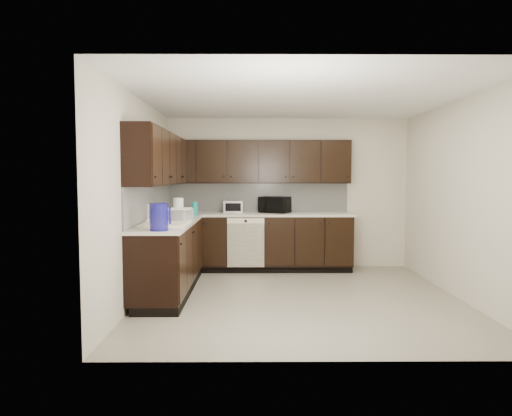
{
  "coord_description": "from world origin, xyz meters",
  "views": [
    {
      "loc": [
        -0.59,
        -5.68,
        1.54
      ],
      "look_at": [
        -0.55,
        0.6,
        1.1
      ],
      "focal_mm": 32.0,
      "sensor_mm": 36.0,
      "label": 1
    }
  ],
  "objects_px": {
    "sink": "(166,229)",
    "toaster_oven": "(233,207)",
    "storage_bin": "(174,215)",
    "blue_pitcher": "(159,217)",
    "microwave": "(275,205)"
  },
  "relations": [
    {
      "from": "sink",
      "to": "toaster_oven",
      "type": "relative_size",
      "value": 2.61
    },
    {
      "from": "storage_bin",
      "to": "blue_pitcher",
      "type": "bearing_deg",
      "value": -89.27
    },
    {
      "from": "toaster_oven",
      "to": "storage_bin",
      "type": "height_order",
      "value": "toaster_oven"
    },
    {
      "from": "microwave",
      "to": "toaster_oven",
      "type": "relative_size",
      "value": 1.5
    },
    {
      "from": "sink",
      "to": "blue_pitcher",
      "type": "relative_size",
      "value": 2.72
    },
    {
      "from": "sink",
      "to": "microwave",
      "type": "xyz_separation_m",
      "value": [
        1.45,
        1.77,
        0.19
      ]
    },
    {
      "from": "sink",
      "to": "microwave",
      "type": "bearing_deg",
      "value": 50.67
    },
    {
      "from": "sink",
      "to": "storage_bin",
      "type": "xyz_separation_m",
      "value": [
        0.05,
        0.37,
        0.14
      ]
    },
    {
      "from": "sink",
      "to": "toaster_oven",
      "type": "xyz_separation_m",
      "value": [
        0.77,
        1.78,
        0.16
      ]
    },
    {
      "from": "microwave",
      "to": "storage_bin",
      "type": "bearing_deg",
      "value": -111.29
    },
    {
      "from": "sink",
      "to": "blue_pitcher",
      "type": "bearing_deg",
      "value": -84.88
    },
    {
      "from": "sink",
      "to": "storage_bin",
      "type": "relative_size",
      "value": 1.93
    },
    {
      "from": "blue_pitcher",
      "to": "microwave",
      "type": "bearing_deg",
      "value": 39.66
    },
    {
      "from": "toaster_oven",
      "to": "blue_pitcher",
      "type": "height_order",
      "value": "blue_pitcher"
    },
    {
      "from": "toaster_oven",
      "to": "storage_bin",
      "type": "xyz_separation_m",
      "value": [
        -0.73,
        -1.41,
        -0.02
      ]
    }
  ]
}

